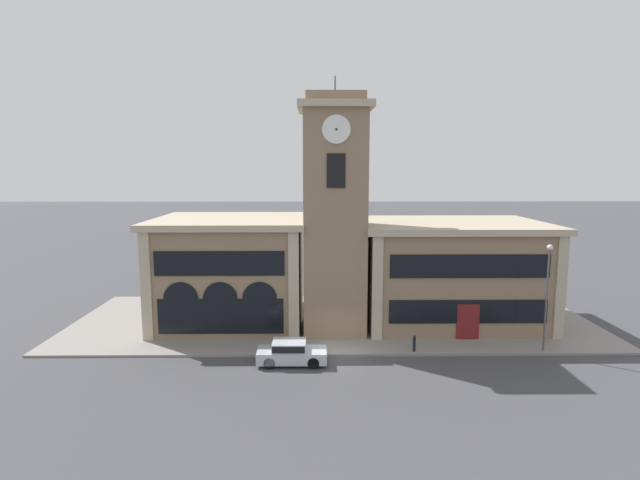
% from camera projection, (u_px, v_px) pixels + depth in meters
% --- Properties ---
extents(ground_plane, '(300.00, 300.00, 0.00)m').
position_uv_depth(ground_plane, '(337.00, 357.00, 30.91)').
color(ground_plane, '#424247').
extents(sidewalk_kerb, '(38.80, 14.31, 0.15)m').
position_uv_depth(sidewalk_kerb, '(333.00, 321.00, 37.98)').
color(sidewalk_kerb, gray).
rests_on(sidewalk_kerb, ground_plane).
extents(clock_tower, '(4.96, 4.96, 17.70)m').
position_uv_depth(clock_tower, '(335.00, 216.00, 34.57)').
color(clock_tower, '#897056').
rests_on(clock_tower, ground_plane).
extents(town_hall_left_wing, '(11.16, 10.26, 7.93)m').
position_uv_depth(town_hall_left_wing, '(232.00, 270.00, 37.68)').
color(town_hall_left_wing, '#897056').
rests_on(town_hall_left_wing, ground_plane).
extents(town_hall_right_wing, '(13.67, 10.26, 7.62)m').
position_uv_depth(town_hall_right_wing, '(450.00, 271.00, 37.90)').
color(town_hall_right_wing, '#897056').
rests_on(town_hall_right_wing, ground_plane).
extents(parked_car_near, '(4.14, 1.76, 1.40)m').
position_uv_depth(parked_car_near, '(291.00, 352.00, 29.68)').
color(parked_car_near, '#B2B7C1').
rests_on(parked_car_near, ground_plane).
extents(street_lamp, '(0.36, 0.36, 6.80)m').
position_uv_depth(street_lamp, '(547.00, 283.00, 30.87)').
color(street_lamp, '#4C4C51').
rests_on(street_lamp, sidewalk_kerb).
extents(bollard, '(0.18, 0.18, 1.06)m').
position_uv_depth(bollard, '(414.00, 343.00, 31.33)').
color(bollard, black).
rests_on(bollard, sidewalk_kerb).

